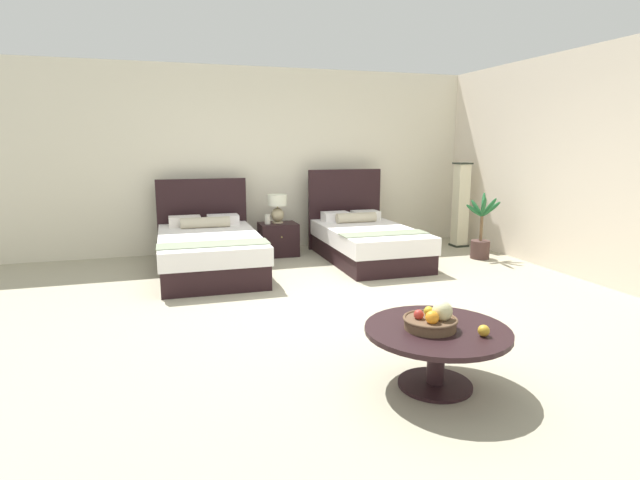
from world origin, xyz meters
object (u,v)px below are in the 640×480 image
at_px(bed_near_corner, 366,240).
at_px(coffee_table, 437,342).
at_px(floor_lamp_corner, 461,205).
at_px(bed_near_window, 209,250).
at_px(vase, 267,219).
at_px(potted_palm, 481,238).
at_px(loose_apple, 484,331).
at_px(table_lamp, 277,206).
at_px(fruit_bowl, 432,320).
at_px(nightstand, 278,239).

xyz_separation_m(bed_near_corner, coffee_table, (-1.05, -3.81, 0.04)).
bearing_deg(floor_lamp_corner, bed_near_window, -173.35).
xyz_separation_m(bed_near_window, bed_near_corner, (2.25, 0.01, -0.00)).
relative_size(vase, potted_palm, 0.15).
height_order(bed_near_corner, loose_apple, bed_near_corner).
bearing_deg(loose_apple, table_lamp, 93.86).
height_order(bed_near_corner, fruit_bowl, bed_near_corner).
bearing_deg(vase, bed_near_window, -144.92).
xyz_separation_m(coffee_table, loose_apple, (0.21, -0.22, 0.14)).
relative_size(bed_near_window, vase, 15.00).
height_order(bed_near_corner, vase, bed_near_corner).
xyz_separation_m(bed_near_window, table_lamp, (1.09, 0.71, 0.47)).
distance_m(vase, floor_lamp_corner, 3.19).
bearing_deg(vase, bed_near_corner, -25.86).
relative_size(coffee_table, floor_lamp_corner, 0.73).
distance_m(coffee_table, loose_apple, 0.34).
distance_m(nightstand, potted_palm, 3.02).
distance_m(nightstand, fruit_bowl, 4.50).
distance_m(nightstand, table_lamp, 0.51).
xyz_separation_m(nightstand, coffee_table, (0.11, -4.49, 0.08)).
relative_size(bed_near_corner, vase, 14.24).
bearing_deg(table_lamp, vase, -160.38).
distance_m(bed_near_corner, nightstand, 1.34).
bearing_deg(potted_palm, floor_lamp_corner, 76.90).
distance_m(bed_near_window, nightstand, 1.29).
relative_size(bed_near_corner, loose_apple, 27.09).
bearing_deg(coffee_table, bed_near_window, 107.56).
height_order(table_lamp, coffee_table, table_lamp).
relative_size(table_lamp, fruit_bowl, 1.16).
bearing_deg(bed_near_window, floor_lamp_corner, 6.65).
xyz_separation_m(bed_near_corner, nightstand, (-1.16, 0.68, -0.04)).
bearing_deg(floor_lamp_corner, potted_palm, -103.10).
distance_m(bed_near_corner, potted_palm, 1.71).
height_order(bed_near_window, fruit_bowl, bed_near_window).
bearing_deg(floor_lamp_corner, table_lamp, 175.62).
bearing_deg(loose_apple, nightstand, 93.87).
bearing_deg(bed_near_corner, table_lamp, 148.73).
height_order(vase, potted_palm, potted_palm).
distance_m(bed_near_window, floor_lamp_corner, 4.16).
xyz_separation_m(bed_near_corner, potted_palm, (1.65, -0.42, 0.02)).
distance_m(bed_near_window, loose_apple, 4.27).
xyz_separation_m(table_lamp, floor_lamp_corner, (3.02, -0.23, -0.07)).
bearing_deg(bed_near_corner, coffee_table, -105.37).
bearing_deg(nightstand, vase, -166.64).
relative_size(coffee_table, fruit_bowl, 2.69).
distance_m(bed_near_window, table_lamp, 1.39).
height_order(nightstand, vase, vase).
xyz_separation_m(nightstand, loose_apple, (0.32, -4.72, 0.22)).
distance_m(bed_near_window, bed_near_corner, 2.25).
bearing_deg(coffee_table, nightstand, 91.38).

